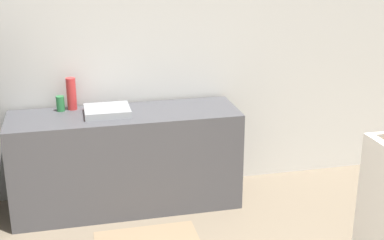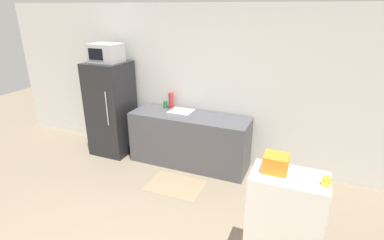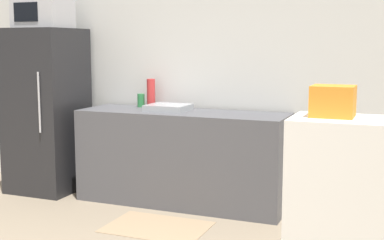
# 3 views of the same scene
# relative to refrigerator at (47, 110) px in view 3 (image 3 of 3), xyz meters

# --- Properties ---
(wall_back) EXTENTS (8.00, 0.06, 2.60)m
(wall_back) POSITION_rel_refrigerator_xyz_m (1.56, 0.44, 0.47)
(wall_back) COLOR silver
(wall_back) RESTS_ON ground_plane
(refrigerator) EXTENTS (0.67, 0.69, 1.66)m
(refrigerator) POSITION_rel_refrigerator_xyz_m (0.00, 0.00, 0.00)
(refrigerator) COLOR #232326
(refrigerator) RESTS_ON ground_plane
(microwave) EXTENTS (0.51, 0.40, 0.31)m
(microwave) POSITION_rel_refrigerator_xyz_m (-0.00, -0.00, 0.98)
(microwave) COLOR #BCBCC1
(microwave) RESTS_ON refrigerator
(counter) EXTENTS (1.98, 0.61, 0.88)m
(counter) POSITION_rel_refrigerator_xyz_m (1.48, 0.07, -0.39)
(counter) COLOR #4C4C51
(counter) RESTS_ON ground_plane
(sink_basin) EXTENTS (0.38, 0.34, 0.06)m
(sink_basin) POSITION_rel_refrigerator_xyz_m (1.34, 0.08, 0.08)
(sink_basin) COLOR #9EA3A8
(sink_basin) RESTS_ON counter
(bottle_tall) EXTENTS (0.08, 0.08, 0.28)m
(bottle_tall) POSITION_rel_refrigerator_xyz_m (1.05, 0.29, 0.19)
(bottle_tall) COLOR red
(bottle_tall) RESTS_ON counter
(bottle_short) EXTENTS (0.07, 0.07, 0.13)m
(bottle_short) POSITION_rel_refrigerator_xyz_m (0.95, 0.26, 0.12)
(bottle_short) COLOR #2D7F42
(bottle_short) RESTS_ON counter
(shelf_cabinet) EXTENTS (0.68, 0.42, 1.12)m
(shelf_cabinet) POSITION_rel_refrigerator_xyz_m (3.20, -1.64, -0.27)
(shelf_cabinet) COLOR white
(shelf_cabinet) RESTS_ON ground_plane
(basket) EXTENTS (0.22, 0.20, 0.16)m
(basket) POSITION_rel_refrigerator_xyz_m (3.07, -1.62, 0.37)
(basket) COLOR orange
(basket) RESTS_ON shelf_cabinet
(kitchen_rug) EXTENTS (0.83, 0.59, 0.01)m
(kitchen_rug) POSITION_rel_refrigerator_xyz_m (1.56, -0.65, -0.83)
(kitchen_rug) COLOR #937A5B
(kitchen_rug) RESTS_ON ground_plane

